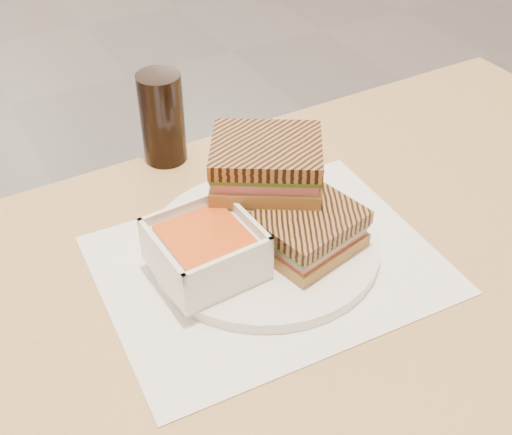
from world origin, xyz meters
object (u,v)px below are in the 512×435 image
soup_bowl (206,251)px  panini_lower (309,230)px  cola_glass (162,118)px  main_table (316,344)px  plate (264,243)px

soup_bowl → panini_lower: (0.12, -0.03, -0.00)m
cola_glass → panini_lower: bearing=-77.5°
main_table → panini_lower: (0.01, 0.04, 0.16)m
soup_bowl → panini_lower: soup_bowl is taller
plate → panini_lower: (0.04, -0.04, 0.03)m
main_table → panini_lower: 0.16m
plate → soup_bowl: bearing=-171.2°
main_table → plate: plate is taller
main_table → plate: (-0.03, 0.08, 0.12)m
main_table → plate: 0.15m
soup_bowl → panini_lower: size_ratio=0.89×
main_table → soup_bowl: size_ratio=10.23×
soup_bowl → plate: bearing=8.8°
main_table → panini_lower: bearing=79.9°
main_table → soup_bowl: (-0.12, 0.07, 0.16)m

